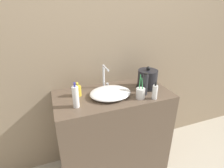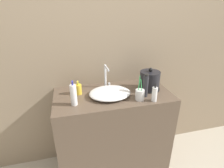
# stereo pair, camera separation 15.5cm
# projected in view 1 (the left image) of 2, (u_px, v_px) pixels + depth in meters

# --- Properties ---
(wall_back) EXTENTS (6.00, 0.04, 2.60)m
(wall_back) POSITION_uv_depth(u_px,v_px,m) (103.00, 43.00, 1.67)
(wall_back) COLOR gray
(wall_back) RESTS_ON ground_plane
(vanity_counter) EXTENTS (1.06, 0.52, 0.89)m
(vanity_counter) POSITION_uv_depth(u_px,v_px,m) (113.00, 132.00, 1.78)
(vanity_counter) COLOR brown
(vanity_counter) RESTS_ON ground_plane
(sink_basin) EXTENTS (0.37, 0.31, 0.06)m
(sink_basin) POSITION_uv_depth(u_px,v_px,m) (110.00, 93.00, 1.55)
(sink_basin) COLOR white
(sink_basin) RESTS_ON vanity_counter
(faucet) EXTENTS (0.06, 0.16, 0.23)m
(faucet) POSITION_uv_depth(u_px,v_px,m) (105.00, 76.00, 1.66)
(faucet) COLOR silver
(faucet) RESTS_ON vanity_counter
(electric_kettle) EXTENTS (0.20, 0.20, 0.22)m
(electric_kettle) POSITION_uv_depth(u_px,v_px,m) (147.00, 79.00, 1.69)
(electric_kettle) COLOR black
(electric_kettle) RESTS_ON vanity_counter
(toothbrush_cup) EXTENTS (0.08, 0.08, 0.21)m
(toothbrush_cup) POSITION_uv_depth(u_px,v_px,m) (141.00, 93.00, 1.50)
(toothbrush_cup) COLOR silver
(toothbrush_cup) RESTS_ON vanity_counter
(lotion_bottle) EXTENTS (0.05, 0.05, 0.21)m
(lotion_bottle) POSITION_uv_depth(u_px,v_px,m) (76.00, 97.00, 1.35)
(lotion_bottle) COLOR white
(lotion_bottle) RESTS_ON vanity_counter
(shampoo_bottle) EXTENTS (0.06, 0.06, 0.13)m
(shampoo_bottle) POSITION_uv_depth(u_px,v_px,m) (78.00, 91.00, 1.54)
(shampoo_bottle) COLOR gold
(shampoo_bottle) RESTS_ON vanity_counter
(mouthwash_bottle) EXTENTS (0.05, 0.05, 0.21)m
(mouthwash_bottle) POSITION_uv_depth(u_px,v_px,m) (145.00, 84.00, 1.54)
(mouthwash_bottle) COLOR #28282D
(mouthwash_bottle) RESTS_ON vanity_counter
(hand_cream_bottle) EXTENTS (0.04, 0.04, 0.17)m
(hand_cream_bottle) POSITION_uv_depth(u_px,v_px,m) (155.00, 92.00, 1.49)
(hand_cream_bottle) COLOR white
(hand_cream_bottle) RESTS_ON vanity_counter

